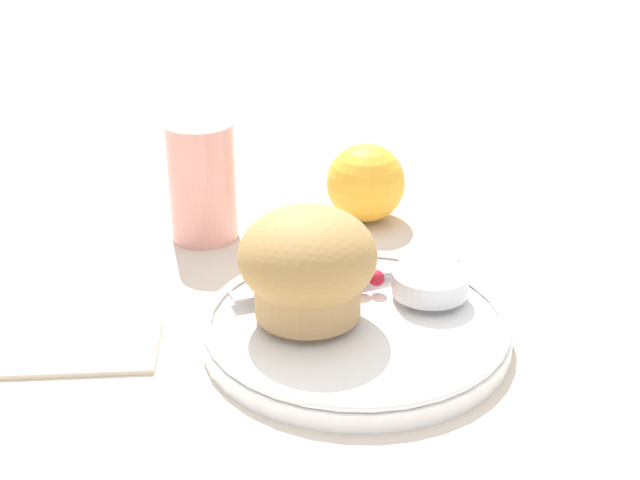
# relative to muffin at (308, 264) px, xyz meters

# --- Properties ---
(ground_plane) EXTENTS (3.00, 3.00, 0.00)m
(ground_plane) POSITION_rel_muffin_xyz_m (0.03, -0.01, -0.06)
(ground_plane) COLOR beige
(plate) EXTENTS (0.23, 0.23, 0.02)m
(plate) POSITION_rel_muffin_xyz_m (0.03, -0.00, -0.05)
(plate) COLOR white
(plate) RESTS_ON ground_plane
(muffin) EXTENTS (0.10, 0.10, 0.08)m
(muffin) POSITION_rel_muffin_xyz_m (0.00, 0.00, 0.00)
(muffin) COLOR tan
(muffin) RESTS_ON plate
(cream_ramekin) EXTENTS (0.06, 0.06, 0.02)m
(cream_ramekin) POSITION_rel_muffin_xyz_m (0.09, 0.02, -0.03)
(cream_ramekin) COLOR silver
(cream_ramekin) RESTS_ON plate
(berry_pair) EXTENTS (0.03, 0.01, 0.01)m
(berry_pair) POSITION_rel_muffin_xyz_m (0.05, 0.04, -0.03)
(berry_pair) COLOR #B7192D
(berry_pair) RESTS_ON plate
(butter_knife) EXTENTS (0.19, 0.07, 0.00)m
(butter_knife) POSITION_rel_muffin_xyz_m (0.04, 0.05, -0.04)
(butter_knife) COLOR #B7B7BC
(butter_knife) RESTS_ON plate
(orange_fruit) EXTENTS (0.07, 0.07, 0.07)m
(orange_fruit) POSITION_rel_muffin_xyz_m (0.07, 0.21, -0.02)
(orange_fruit) COLOR #F4A82D
(orange_fruit) RESTS_ON ground_plane
(juice_glass) EXTENTS (0.06, 0.06, 0.11)m
(juice_glass) POSITION_rel_muffin_xyz_m (-0.08, 0.18, -0.01)
(juice_glass) COLOR #E5998C
(juice_glass) RESTS_ON ground_plane
(folded_napkin) EXTENTS (0.13, 0.07, 0.01)m
(folded_napkin) POSITION_rel_muffin_xyz_m (-0.18, -0.00, -0.06)
(folded_napkin) COLOR beige
(folded_napkin) RESTS_ON ground_plane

